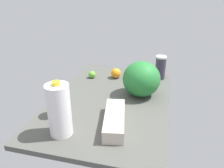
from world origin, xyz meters
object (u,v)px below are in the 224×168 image
(lime_beside_bowl, at_px, (130,75))
(shaker_bottle, at_px, (160,67))
(milk_jug, at_px, (59,110))
(orange_far_back, at_px, (116,73))
(tumbler_cup, at_px, (61,102))
(egg_carton, at_px, (114,119))
(lime_by_jug, at_px, (92,74))
(watermelon, at_px, (141,79))

(lime_beside_bowl, bearing_deg, shaker_bottle, 106.67)
(milk_jug, xyz_separation_m, orange_far_back, (-0.78, 0.10, -0.10))
(lime_beside_bowl, bearing_deg, milk_jug, -15.47)
(tumbler_cup, distance_m, lime_beside_bowl, 0.70)
(egg_carton, distance_m, lime_by_jug, 0.69)
(watermelon, bearing_deg, orange_far_back, -137.33)
(lime_beside_bowl, bearing_deg, lime_by_jug, -79.81)
(egg_carton, xyz_separation_m, lime_beside_bowl, (-0.66, -0.03, -0.00))
(watermelon, height_order, lime_beside_bowl, watermelon)
(milk_jug, height_order, egg_carton, milk_jug)
(milk_jug, relative_size, tumbler_cup, 1.76)
(tumbler_cup, height_order, lime_beside_bowl, tumbler_cup)
(lime_beside_bowl, bearing_deg, watermelon, 24.26)
(watermelon, xyz_separation_m, lime_beside_bowl, (-0.26, -0.12, -0.09))
(lime_by_jug, bearing_deg, shaker_bottle, 103.02)
(tumbler_cup, relative_size, orange_far_back, 2.04)
(egg_carton, height_order, tumbler_cup, tumbler_cup)
(egg_carton, bearing_deg, lime_by_jug, -161.59)
(milk_jug, xyz_separation_m, lime_beside_bowl, (-0.79, 0.22, -0.11))
(orange_far_back, bearing_deg, milk_jug, -7.42)
(milk_jug, distance_m, shaker_bottle, 0.97)
(lime_by_jug, bearing_deg, tumbler_cup, 1.48)
(lime_beside_bowl, xyz_separation_m, orange_far_back, (0.01, -0.12, 0.01))
(shaker_bottle, xyz_separation_m, lime_beside_bowl, (0.07, -0.23, -0.06))
(lime_beside_bowl, bearing_deg, orange_far_back, -86.22)
(watermelon, height_order, egg_carton, watermelon)
(watermelon, bearing_deg, tumbler_cup, -48.17)
(lime_beside_bowl, distance_m, orange_far_back, 0.12)
(lime_beside_bowl, relative_size, lime_by_jug, 1.05)
(milk_jug, bearing_deg, lime_by_jug, -173.23)
(milk_jug, bearing_deg, tumbler_cup, -155.70)
(tumbler_cup, bearing_deg, milk_jug, 24.30)
(shaker_bottle, xyz_separation_m, lime_by_jug, (0.12, -0.54, -0.07))
(watermelon, distance_m, milk_jug, 0.63)
(egg_carton, relative_size, lime_beside_bowl, 5.52)
(tumbler_cup, height_order, orange_far_back, tumbler_cup)
(tumbler_cup, relative_size, lime_beside_bowl, 2.74)
(watermelon, xyz_separation_m, milk_jug, (0.53, -0.34, 0.02))
(watermelon, relative_size, orange_far_back, 3.13)
(watermelon, relative_size, egg_carton, 0.76)
(watermelon, height_order, orange_far_back, watermelon)
(orange_far_back, bearing_deg, watermelon, 42.67)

